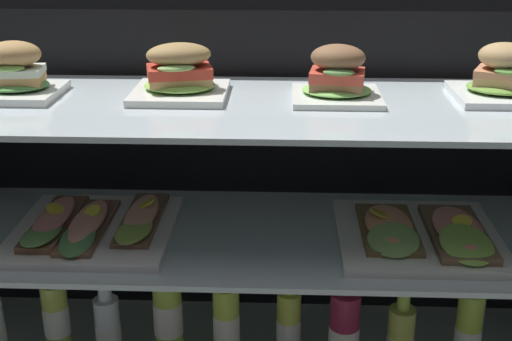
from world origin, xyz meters
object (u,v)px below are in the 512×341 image
Objects in this scene: plated_roll_sandwich_mid_right at (179,76)px; open_sandwich_tray_near_right_corner at (422,234)px; plated_roll_sandwich_far_right at (503,79)px; juice_bottle_near_post at (400,338)px; plated_roll_sandwich_left_of_center at (337,79)px; juice_bottle_front_left_end at (344,331)px; juice_bottle_front_right_end at (108,325)px; juice_bottle_front_fourth at (289,324)px; juice_bottle_front_middle at (226,324)px; open_sandwich_tray_far_right at (93,226)px; juice_bottle_tucked_behind at (168,316)px; plated_roll_sandwich_near_left_corner at (15,76)px; juice_bottle_back_right at (56,317)px; juice_bottle_back_left at (469,331)px.

plated_roll_sandwich_mid_right reaches higher than open_sandwich_tray_near_right_corner.
plated_roll_sandwich_far_right reaches higher than juice_bottle_near_post.
plated_roll_sandwich_left_of_center is at bearing 160.72° from open_sandwich_tray_near_right_corner.
juice_bottle_near_post is (0.13, 0.00, -0.02)m from juice_bottle_front_left_end.
juice_bottle_front_right_end is 0.42m from juice_bottle_front_fourth.
juice_bottle_front_left_end is at bearing -3.12° from juice_bottle_front_middle.
juice_bottle_front_middle is (0.28, 0.02, -0.25)m from open_sandwich_tray_far_right.
juice_bottle_tucked_behind is 1.13× the size of juice_bottle_front_fourth.
open_sandwich_tray_far_right is at bearing -19.99° from plated_roll_sandwich_near_left_corner.
juice_bottle_front_middle is at bearing 178.37° from juice_bottle_near_post.
juice_bottle_front_middle reaches higher than juice_bottle_front_fourth.
juice_bottle_back_left is at bearing -0.74° from juice_bottle_back_right.
open_sandwich_tray_near_right_corner is (0.19, -0.07, -0.32)m from plated_roll_sandwich_left_of_center.
juice_bottle_back_left is (0.55, -0.00, -0.00)m from juice_bottle_front_middle.
plated_roll_sandwich_near_left_corner reaches higher than juice_bottle_back_right.
juice_bottle_front_right_end is at bearing -8.26° from plated_roll_sandwich_near_left_corner.
plated_roll_sandwich_near_left_corner reaches higher than plated_roll_sandwich_left_of_center.
juice_bottle_front_left_end is (0.04, -0.05, -0.57)m from plated_roll_sandwich_left_of_center.
plated_roll_sandwich_near_left_corner reaches higher than juice_bottle_front_fourth.
open_sandwich_tray_far_right is 0.38m from juice_bottle_front_middle.
plated_roll_sandwich_left_of_center is 0.67m from juice_bottle_tucked_behind.
juice_bottle_back_right is at bearing 178.53° from juice_bottle_near_post.
plated_roll_sandwich_left_of_center is (0.67, 0.01, -0.00)m from plated_roll_sandwich_near_left_corner.
plated_roll_sandwich_left_of_center is at bearing 9.41° from juice_bottle_front_middle.
plated_roll_sandwich_near_left_corner reaches higher than juice_bottle_tucked_behind.
juice_bottle_front_right_end is at bearing 177.45° from juice_bottle_front_left_end.
juice_bottle_front_middle is at bearing -172.95° from juice_bottle_front_fourth.
juice_bottle_front_fourth is 0.26m from juice_bottle_near_post.
plated_roll_sandwich_far_right is (0.67, 0.01, -0.00)m from plated_roll_sandwich_mid_right.
plated_roll_sandwich_far_right is 1.13m from juice_bottle_back_right.
juice_bottle_front_middle is at bearing -5.55° from juice_bottle_tucked_behind.
juice_bottle_front_middle is (0.09, -0.05, -0.57)m from plated_roll_sandwich_mid_right.
juice_bottle_front_middle is at bearing -4.22° from plated_roll_sandwich_near_left_corner.
juice_bottle_front_fourth is at bearing 165.52° from juice_bottle_front_left_end.
plated_roll_sandwich_left_of_center is 0.66m from juice_bottle_back_left.
juice_bottle_front_fourth is (0.24, -0.03, -0.58)m from plated_roll_sandwich_mid_right.
juice_bottle_back_right is 0.92× the size of juice_bottle_tucked_behind.
juice_bottle_near_post is 0.92× the size of juice_bottle_back_left.
juice_bottle_near_post is at bearing -2.98° from plated_roll_sandwich_near_left_corner.
open_sandwich_tray_near_right_corner reaches higher than juice_bottle_front_left_end.
open_sandwich_tray_near_right_corner is (0.86, -0.06, -0.32)m from plated_roll_sandwich_near_left_corner.
juice_bottle_back_left is (0.99, -0.04, -0.57)m from plated_roll_sandwich_near_left_corner.
open_sandwich_tray_near_right_corner is 1.43× the size of juice_bottle_front_left_end.
plated_roll_sandwich_near_left_corner is at bearing 160.01° from open_sandwich_tray_far_right.
juice_bottle_near_post is (0.68, -0.02, 0.00)m from juice_bottle_front_right_end.
juice_bottle_back_right is 0.80m from juice_bottle_near_post.
juice_bottle_back_left is (0.15, 0.01, 0.02)m from juice_bottle_near_post.
plated_roll_sandwich_near_left_corner is 0.34m from plated_roll_sandwich_mid_right.
open_sandwich_tray_far_right is 0.27m from juice_bottle_front_right_end.
juice_bottle_tucked_behind is 1.17× the size of juice_bottle_near_post.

